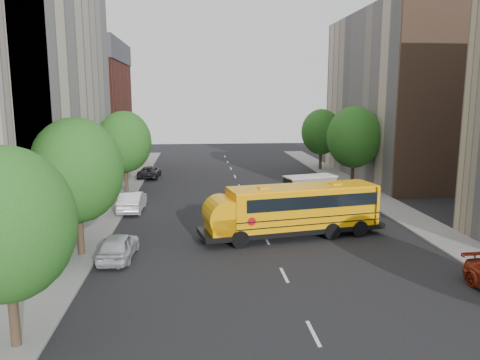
{
  "coord_description": "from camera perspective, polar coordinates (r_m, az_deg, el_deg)",
  "views": [
    {
      "loc": [
        -4.4,
        -30.34,
        9.01
      ],
      "look_at": [
        -1.32,
        2.0,
        3.19
      ],
      "focal_mm": 35.0,
      "sensor_mm": 36.0,
      "label": 1
    }
  ],
  "objects": [
    {
      "name": "ground",
      "position": [
        31.95,
        2.71,
        -6.23
      ],
      "size": [
        120.0,
        120.0,
        0.0
      ],
      "primitive_type": "plane",
      "color": "black",
      "rests_on": "ground"
    },
    {
      "name": "sidewalk_left",
      "position": [
        37.14,
        -16.34,
        -4.2
      ],
      "size": [
        3.0,
        80.0,
        0.12
      ],
      "primitive_type": "cube",
      "color": "slate",
      "rests_on": "ground"
    },
    {
      "name": "sidewalk_right",
      "position": [
        39.77,
        18.31,
        -3.37
      ],
      "size": [
        3.0,
        80.0,
        0.12
      ],
      "primitive_type": "cube",
      "color": "slate",
      "rests_on": "ground"
    },
    {
      "name": "lane_markings",
      "position": [
        41.57,
        0.76,
        -2.35
      ],
      "size": [
        0.15,
        64.0,
        0.01
      ],
      "primitive_type": "cube",
      "color": "silver",
      "rests_on": "ground"
    },
    {
      "name": "building_left_cream",
      "position": [
        38.81,
        -26.44,
        10.58
      ],
      "size": [
        10.0,
        26.0,
        20.0
      ],
      "primitive_type": "cube",
      "color": "#C1B59B",
      "rests_on": "ground"
    },
    {
      "name": "building_left_redbrick",
      "position": [
        59.96,
        -18.7,
        7.23
      ],
      "size": [
        10.0,
        15.0,
        13.0
      ],
      "primitive_type": "cube",
      "color": "maroon",
      "rests_on": "ground"
    },
    {
      "name": "building_right_far",
      "position": [
        55.1,
        18.82,
        9.62
      ],
      "size": [
        10.0,
        22.0,
        18.0
      ],
      "primitive_type": "cube",
      "color": "#BDA893",
      "rests_on": "ground"
    },
    {
      "name": "building_right_sidewall",
      "position": [
        45.27,
        24.55,
        9.25
      ],
      "size": [
        10.1,
        0.3,
        18.0
      ],
      "primitive_type": "cube",
      "color": "brown",
      "rests_on": "ground"
    },
    {
      "name": "street_tree_0",
      "position": [
        18.16,
        -26.67,
        -4.87
      ],
      "size": [
        4.8,
        4.8,
        7.41
      ],
      "color": "#38281C",
      "rests_on": "ground"
    },
    {
      "name": "street_tree_1",
      "position": [
        27.46,
        -19.29,
        1.09
      ],
      "size": [
        5.12,
        5.12,
        7.9
      ],
      "color": "#38281C",
      "rests_on": "ground"
    },
    {
      "name": "street_tree_2",
      "position": [
        45.02,
        -13.89,
        4.54
      ],
      "size": [
        4.99,
        4.99,
        7.71
      ],
      "color": "#38281C",
      "rests_on": "ground"
    },
    {
      "name": "street_tree_4",
      "position": [
        47.1,
        13.72,
        5.08
      ],
      "size": [
        5.25,
        5.25,
        8.1
      ],
      "color": "#38281C",
      "rests_on": "ground"
    },
    {
      "name": "street_tree_5",
      "position": [
        58.56,
        9.87,
        5.79
      ],
      "size": [
        4.86,
        4.86,
        7.51
      ],
      "color": "#38281C",
      "rests_on": "ground"
    },
    {
      "name": "school_bus",
      "position": [
        30.32,
        6.24,
        -3.45
      ],
      "size": [
        12.39,
        4.99,
        3.41
      ],
      "rotation": [
        0.0,
        0.0,
        0.19
      ],
      "color": "black",
      "rests_on": "ground"
    },
    {
      "name": "safari_truck",
      "position": [
        40.23,
        7.95,
        -1.07
      ],
      "size": [
        5.78,
        3.3,
        2.34
      ],
      "rotation": [
        0.0,
        0.0,
        0.27
      ],
      "color": "black",
      "rests_on": "ground"
    },
    {
      "name": "parked_car_0",
      "position": [
        27.3,
        -14.61,
        -7.8
      ],
      "size": [
        2.03,
        4.49,
        1.49
      ],
      "primitive_type": "imported",
      "rotation": [
        0.0,
        0.0,
        3.08
      ],
      "color": "silver",
      "rests_on": "ground"
    },
    {
      "name": "parked_car_1",
      "position": [
        38.16,
        -13.0,
        -2.53
      ],
      "size": [
        1.81,
        4.89,
        1.6
      ],
      "primitive_type": "imported",
      "rotation": [
        0.0,
        0.0,
        3.12
      ],
      "color": "silver",
      "rests_on": "ground"
    },
    {
      "name": "parked_car_2",
      "position": [
        53.34,
        -10.97,
        0.97
      ],
      "size": [
        2.45,
        4.89,
        1.33
      ],
      "primitive_type": "imported",
      "rotation": [
        0.0,
        0.0,
        3.09
      ],
      "color": "black",
      "rests_on": "ground"
    }
  ]
}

